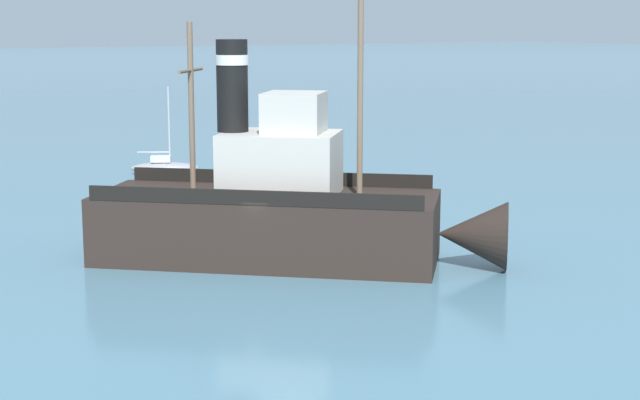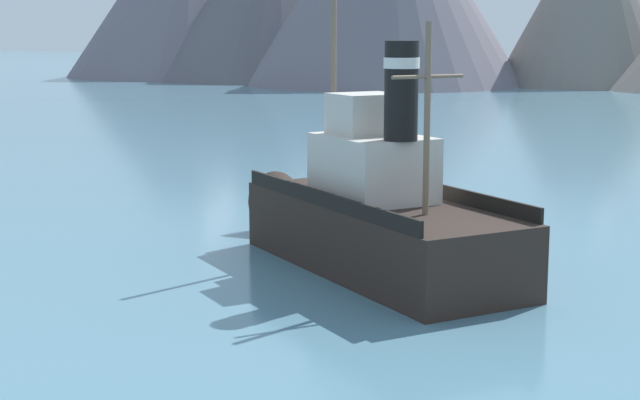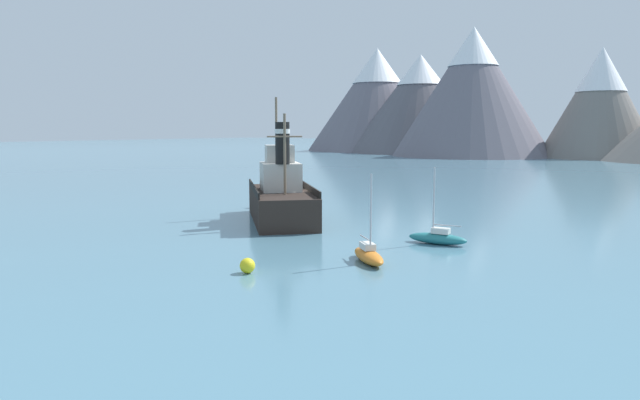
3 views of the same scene
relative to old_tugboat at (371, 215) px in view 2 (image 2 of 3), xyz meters
The scene contains 2 objects.
ground_plane 2.11m from the old_tugboat, 20.28° to the left, with size 600.00×600.00×0.00m, color teal.
old_tugboat is the anchor object (origin of this frame).
Camera 2 is at (8.45, -32.27, 8.12)m, focal length 55.00 mm.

